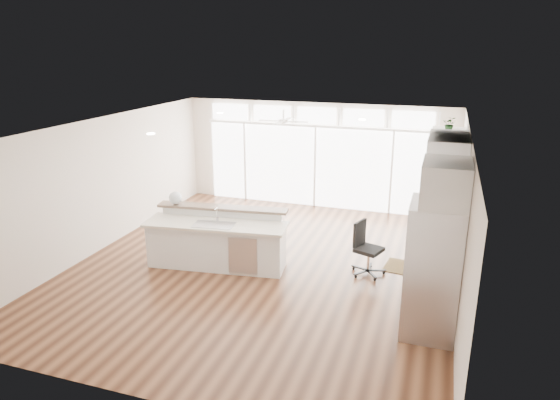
% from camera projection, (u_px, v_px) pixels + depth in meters
% --- Properties ---
extents(floor, '(7.00, 8.00, 0.02)m').
position_uv_depth(floor, '(263.00, 266.00, 9.64)').
color(floor, '#442414').
rests_on(floor, ground).
extents(ceiling, '(7.00, 8.00, 0.02)m').
position_uv_depth(ceiling, '(262.00, 127.00, 8.83)').
color(ceiling, white).
rests_on(ceiling, wall_back).
extents(wall_back, '(7.00, 0.04, 2.70)m').
position_uv_depth(wall_back, '(316.00, 155.00, 12.85)').
color(wall_back, beige).
rests_on(wall_back, floor).
extents(wall_front, '(7.00, 0.04, 2.70)m').
position_uv_depth(wall_front, '(139.00, 300.00, 5.61)').
color(wall_front, beige).
rests_on(wall_front, floor).
extents(wall_left, '(0.04, 8.00, 2.70)m').
position_uv_depth(wall_left, '(103.00, 183.00, 10.28)').
color(wall_left, beige).
rests_on(wall_left, floor).
extents(wall_right, '(0.04, 8.00, 2.70)m').
position_uv_depth(wall_right, '(462.00, 219.00, 8.18)').
color(wall_right, beige).
rests_on(wall_right, floor).
extents(glass_wall, '(5.80, 0.06, 2.08)m').
position_uv_depth(glass_wall, '(315.00, 167.00, 12.89)').
color(glass_wall, white).
rests_on(glass_wall, wall_back).
extents(transom_row, '(5.90, 0.06, 0.40)m').
position_uv_depth(transom_row, '(316.00, 116.00, 12.49)').
color(transom_row, white).
rests_on(transom_row, wall_back).
extents(desk_window, '(0.04, 0.85, 0.85)m').
position_uv_depth(desk_window, '(461.00, 202.00, 8.41)').
color(desk_window, white).
rests_on(desk_window, wall_right).
extents(ceiling_fan, '(1.16, 1.16, 0.32)m').
position_uv_depth(ceiling_fan, '(283.00, 117.00, 11.58)').
color(ceiling_fan, white).
rests_on(ceiling_fan, ceiling).
extents(recessed_lights, '(3.40, 3.00, 0.02)m').
position_uv_depth(recessed_lights, '(265.00, 126.00, 9.01)').
color(recessed_lights, beige).
rests_on(recessed_lights, ceiling).
extents(oven_cabinet, '(0.64, 1.20, 2.50)m').
position_uv_depth(oven_cabinet, '(443.00, 193.00, 9.94)').
color(oven_cabinet, white).
rests_on(oven_cabinet, floor).
extents(desk_nook, '(0.72, 1.30, 0.76)m').
position_uv_depth(desk_nook, '(434.00, 263.00, 8.86)').
color(desk_nook, white).
rests_on(desk_nook, floor).
extents(upper_cabinets, '(0.64, 1.30, 0.64)m').
position_uv_depth(upper_cabinets, '(447.00, 155.00, 8.25)').
color(upper_cabinets, white).
rests_on(upper_cabinets, wall_right).
extents(refrigerator, '(0.76, 0.90, 2.00)m').
position_uv_depth(refrigerator, '(432.00, 269.00, 7.18)').
color(refrigerator, silver).
rests_on(refrigerator, floor).
extents(fridge_cabinet, '(0.64, 0.90, 0.60)m').
position_uv_depth(fridge_cabinet, '(446.00, 183.00, 6.77)').
color(fridge_cabinet, white).
rests_on(fridge_cabinet, wall_right).
extents(framed_photos, '(0.06, 0.22, 0.80)m').
position_uv_depth(framed_photos, '(459.00, 200.00, 9.01)').
color(framed_photos, black).
rests_on(framed_photos, wall_right).
extents(kitchen_island, '(2.80, 1.35, 1.07)m').
position_uv_depth(kitchen_island, '(216.00, 240.00, 9.48)').
color(kitchen_island, white).
rests_on(kitchen_island, floor).
extents(rug, '(1.01, 0.79, 0.01)m').
position_uv_depth(rug, '(410.00, 268.00, 9.52)').
color(rug, '#362511').
rests_on(rug, floor).
extents(office_chair, '(0.65, 0.62, 1.00)m').
position_uv_depth(office_chair, '(369.00, 249.00, 9.15)').
color(office_chair, black).
rests_on(office_chair, floor).
extents(fishbowl, '(0.31, 0.31, 0.25)m').
position_uv_depth(fishbowl, '(175.00, 198.00, 9.83)').
color(fishbowl, silver).
rests_on(fishbowl, kitchen_island).
extents(monitor, '(0.12, 0.49, 0.41)m').
position_uv_depth(monitor, '(432.00, 232.00, 8.70)').
color(monitor, black).
rests_on(monitor, desk_nook).
extents(keyboard, '(0.15, 0.36, 0.02)m').
position_uv_depth(keyboard, '(421.00, 241.00, 8.81)').
color(keyboard, white).
rests_on(keyboard, desk_nook).
extents(potted_plant, '(0.28, 0.31, 0.22)m').
position_uv_depth(potted_plant, '(450.00, 126.00, 9.53)').
color(potted_plant, '#255223').
rests_on(potted_plant, oven_cabinet).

